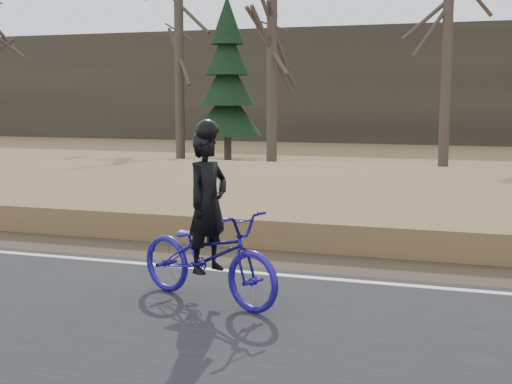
% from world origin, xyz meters
% --- Properties ---
extents(ground, '(120.00, 120.00, 0.00)m').
position_xyz_m(ground, '(0.00, 0.00, 0.00)').
color(ground, brown).
rests_on(ground, ground).
extents(edge_line, '(120.00, 0.12, 0.01)m').
position_xyz_m(edge_line, '(0.00, 0.20, 0.07)').
color(edge_line, silver).
rests_on(edge_line, road).
extents(shoulder, '(120.00, 1.60, 0.04)m').
position_xyz_m(shoulder, '(0.00, 1.20, 0.02)').
color(shoulder, '#473A2B').
rests_on(shoulder, ground).
extents(embankment, '(120.00, 5.00, 0.44)m').
position_xyz_m(embankment, '(0.00, 4.20, 0.22)').
color(embankment, brown).
rests_on(embankment, ground).
extents(ballast, '(120.00, 3.00, 0.45)m').
position_xyz_m(ballast, '(0.00, 8.00, 0.23)').
color(ballast, slate).
rests_on(ballast, ground).
extents(railroad, '(120.00, 2.40, 0.29)m').
position_xyz_m(railroad, '(0.00, 8.00, 0.53)').
color(railroad, black).
rests_on(railroad, ballast).
extents(treeline_backdrop, '(120.00, 4.00, 6.00)m').
position_xyz_m(treeline_backdrop, '(0.00, 30.00, 3.00)').
color(treeline_backdrop, '#383328').
rests_on(treeline_backdrop, ground).
extents(cyclist, '(2.13, 1.38, 2.06)m').
position_xyz_m(cyclist, '(2.46, -1.19, 0.71)').
color(cyclist, '#1F1591').
rests_on(cyclist, road).
extents(bare_tree_left, '(0.36, 0.36, 8.66)m').
position_xyz_m(bare_tree_left, '(-6.16, 16.86, 4.33)').
color(bare_tree_left, '#493F35').
rests_on(bare_tree_left, ground).
extents(bare_tree_near_left, '(0.36, 0.36, 6.39)m').
position_xyz_m(bare_tree_near_left, '(-1.86, 15.01, 3.19)').
color(bare_tree_near_left, '#493F35').
rests_on(bare_tree_near_left, ground).
extents(bare_tree_center, '(0.36, 0.36, 9.01)m').
position_xyz_m(bare_tree_center, '(3.81, 16.51, 4.50)').
color(bare_tree_center, '#493F35').
rests_on(bare_tree_center, ground).
extents(conifer, '(2.60, 2.60, 6.14)m').
position_xyz_m(conifer, '(-4.21, 16.93, 2.91)').
color(conifer, '#493F35').
rests_on(conifer, ground).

